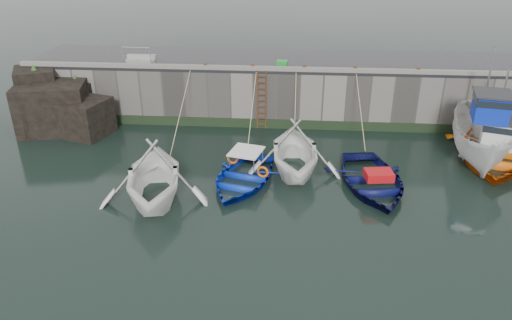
# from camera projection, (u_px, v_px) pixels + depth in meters

# --- Properties ---
(ground) EXTENTS (120.00, 120.00, 0.00)m
(ground) POSITION_uv_depth(u_px,v_px,m) (298.00, 233.00, 18.13)
(ground) COLOR black
(ground) RESTS_ON ground
(quay_back) EXTENTS (30.00, 5.00, 3.00)m
(quay_back) POSITION_uv_depth(u_px,v_px,m) (299.00, 88.00, 28.66)
(quay_back) COLOR slate
(quay_back) RESTS_ON ground
(road_back) EXTENTS (30.00, 5.00, 0.16)m
(road_back) POSITION_uv_depth(u_px,v_px,m) (300.00, 61.00, 27.97)
(road_back) COLOR black
(road_back) RESTS_ON quay_back
(kerb_back) EXTENTS (30.00, 0.30, 0.20)m
(kerb_back) POSITION_uv_depth(u_px,v_px,m) (301.00, 69.00, 25.78)
(kerb_back) COLOR slate
(kerb_back) RESTS_ON road_back
(algae_back) EXTENTS (30.00, 0.08, 0.50)m
(algae_back) POSITION_uv_depth(u_px,v_px,m) (298.00, 125.00, 26.94)
(algae_back) COLOR black
(algae_back) RESTS_ON ground
(rock_outcrop) EXTENTS (5.85, 4.24, 3.41)m
(rock_outcrop) POSITION_uv_depth(u_px,v_px,m) (57.00, 106.00, 26.62)
(rock_outcrop) COLOR black
(rock_outcrop) RESTS_ON ground
(ladder) EXTENTS (0.51, 0.08, 3.20)m
(ladder) POSITION_uv_depth(u_px,v_px,m) (262.00, 100.00, 26.44)
(ladder) COLOR #3F1E0F
(ladder) RESTS_ON ground
(boat_near_white) EXTENTS (5.50, 6.08, 2.81)m
(boat_near_white) POSITION_uv_depth(u_px,v_px,m) (156.00, 199.00, 20.36)
(boat_near_white) COLOR white
(boat_near_white) RESTS_ON ground
(boat_near_white_rope) EXTENTS (0.04, 6.04, 3.10)m
(boat_near_white_rope) POSITION_uv_depth(u_px,v_px,m) (182.00, 146.00, 25.04)
(boat_near_white_rope) COLOR tan
(boat_near_white_rope) RESTS_ON ground
(boat_near_blue) EXTENTS (4.46, 5.43, 0.98)m
(boat_near_blue) POSITION_uv_depth(u_px,v_px,m) (243.00, 182.00, 21.62)
(boat_near_blue) COLOR #0C2FB9
(boat_near_blue) RESTS_ON ground
(boat_near_blue_rope) EXTENTS (0.04, 4.59, 3.10)m
(boat_near_blue_rope) POSITION_uv_depth(u_px,v_px,m) (251.00, 141.00, 25.55)
(boat_near_blue_rope) COLOR tan
(boat_near_blue_rope) RESTS_ON ground
(boat_near_blacktrim) EXTENTS (4.78, 5.43, 2.71)m
(boat_near_blacktrim) POSITION_uv_depth(u_px,v_px,m) (294.00, 171.00, 22.59)
(boat_near_blacktrim) COLOR white
(boat_near_blacktrim) RESTS_ON ground
(boat_near_blacktrim_rope) EXTENTS (0.04, 3.63, 3.10)m
(boat_near_blacktrim_rope) POSITION_uv_depth(u_px,v_px,m) (294.00, 138.00, 25.96)
(boat_near_blacktrim_rope) COLOR tan
(boat_near_blacktrim_rope) RESTS_ON ground
(boat_near_navy) EXTENTS (4.37, 5.64, 1.07)m
(boat_near_navy) POSITION_uv_depth(u_px,v_px,m) (371.00, 186.00, 21.31)
(boat_near_navy) COLOR #0B0E44
(boat_near_navy) RESTS_ON ground
(boat_near_navy_rope) EXTENTS (0.04, 4.53, 3.10)m
(boat_near_navy_rope) POSITION_uv_depth(u_px,v_px,m) (360.00, 144.00, 25.21)
(boat_near_navy_rope) COLOR tan
(boat_near_navy_rope) RESTS_ON ground
(boat_far_white) EXTENTS (3.67, 6.90, 5.53)m
(boat_far_white) POSITION_uv_depth(u_px,v_px,m) (481.00, 138.00, 23.25)
(boat_far_white) COLOR silver
(boat_far_white) RESTS_ON ground
(boat_far_orange) EXTENTS (6.39, 7.60, 4.35)m
(boat_far_orange) POSITION_uv_depth(u_px,v_px,m) (493.00, 151.00, 23.48)
(boat_far_orange) COLOR orange
(boat_far_orange) RESTS_ON ground
(fish_crate) EXTENTS (0.61, 0.48, 0.30)m
(fish_crate) POSITION_uv_depth(u_px,v_px,m) (282.00, 63.00, 26.61)
(fish_crate) COLOR #1A942C
(fish_crate) RESTS_ON road_back
(railing) EXTENTS (1.60, 1.05, 1.00)m
(railing) POSITION_uv_depth(u_px,v_px,m) (141.00, 59.00, 27.32)
(railing) COLOR #A5A8AD
(railing) RESTS_ON road_back
(bollard_a) EXTENTS (0.18, 0.18, 0.28)m
(bollard_a) POSITION_uv_depth(u_px,v_px,m) (205.00, 66.00, 26.20)
(bollard_a) COLOR #3F1E0F
(bollard_a) RESTS_ON road_back
(bollard_b) EXTENTS (0.18, 0.18, 0.28)m
(bollard_b) POSITION_uv_depth(u_px,v_px,m) (253.00, 67.00, 26.03)
(bollard_b) COLOR #3F1E0F
(bollard_b) RESTS_ON road_back
(bollard_c) EXTENTS (0.18, 0.18, 0.28)m
(bollard_c) POSITION_uv_depth(u_px,v_px,m) (304.00, 68.00, 25.84)
(bollard_c) COLOR #3F1E0F
(bollard_c) RESTS_ON road_back
(bollard_d) EXTENTS (0.18, 0.18, 0.28)m
(bollard_d) POSITION_uv_depth(u_px,v_px,m) (355.00, 69.00, 25.66)
(bollard_d) COLOR #3F1E0F
(bollard_d) RESTS_ON road_back
(bollard_e) EXTENTS (0.18, 0.18, 0.28)m
(bollard_e) POSITION_uv_depth(u_px,v_px,m) (418.00, 70.00, 25.44)
(bollard_e) COLOR #3F1E0F
(bollard_e) RESTS_ON road_back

